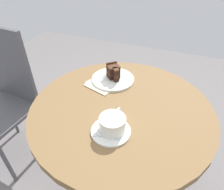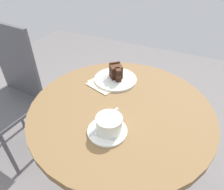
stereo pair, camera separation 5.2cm
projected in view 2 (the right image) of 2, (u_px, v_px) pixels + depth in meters
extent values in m
cube|color=slate|center=(118.00, 186.00, 1.32)|extent=(4.40, 4.40, 0.01)
cylinder|color=brown|center=(121.00, 109.00, 0.91)|extent=(0.82, 0.82, 0.03)
cylinder|color=silver|center=(119.00, 155.00, 1.11)|extent=(0.07, 0.07, 0.64)
cylinder|color=silver|center=(118.00, 185.00, 1.31)|extent=(0.37, 0.37, 0.02)
cylinder|color=silver|center=(107.00, 131.00, 0.77)|extent=(0.16, 0.16, 0.01)
cylinder|color=silver|center=(109.00, 124.00, 0.76)|extent=(0.10, 0.10, 0.06)
cylinder|color=beige|center=(109.00, 118.00, 0.74)|extent=(0.09, 0.09, 0.00)
torus|color=silver|center=(116.00, 114.00, 0.80)|extent=(0.05, 0.01, 0.05)
cube|color=silver|center=(104.00, 137.00, 0.74)|extent=(0.01, 0.09, 0.00)
ellipsoid|color=silver|center=(91.00, 133.00, 0.76)|extent=(0.02, 0.02, 0.00)
cylinder|color=silver|center=(115.00, 79.00, 1.06)|extent=(0.23, 0.23, 0.01)
cube|color=black|center=(116.00, 75.00, 1.06)|extent=(0.08, 0.08, 0.03)
cube|color=black|center=(118.00, 78.00, 1.03)|extent=(0.04, 0.04, 0.03)
cube|color=#422314|center=(116.00, 72.00, 1.05)|extent=(0.08, 0.08, 0.01)
cube|color=#422314|center=(118.00, 75.00, 1.02)|extent=(0.04, 0.04, 0.01)
cube|color=black|center=(116.00, 69.00, 1.04)|extent=(0.08, 0.08, 0.03)
cube|color=black|center=(118.00, 73.00, 1.01)|extent=(0.04, 0.04, 0.03)
cube|color=#422314|center=(116.00, 66.00, 1.03)|extent=(0.08, 0.08, 0.01)
cube|color=#422314|center=(118.00, 70.00, 1.00)|extent=(0.04, 0.04, 0.01)
cube|color=#422314|center=(115.00, 69.00, 1.06)|extent=(0.05, 0.05, 0.08)
cube|color=silver|center=(107.00, 75.00, 1.08)|extent=(0.11, 0.02, 0.00)
cube|color=silver|center=(114.00, 69.00, 1.13)|extent=(0.04, 0.03, 0.00)
cube|color=beige|center=(108.00, 82.00, 1.05)|extent=(0.21, 0.21, 0.00)
cube|color=beige|center=(105.00, 83.00, 1.04)|extent=(0.18, 0.18, 0.00)
cylinder|color=#4C4C51|center=(10.00, 155.00, 1.26)|extent=(0.02, 0.02, 0.41)
cylinder|color=#4C4C51|center=(18.00, 109.00, 1.61)|extent=(0.02, 0.02, 0.41)
cylinder|color=#4C4C51|center=(47.00, 124.00, 1.48)|extent=(0.02, 0.02, 0.41)
cube|color=#4C4C51|center=(5.00, 107.00, 1.31)|extent=(0.41, 0.41, 0.02)
cube|color=#4C4C51|center=(16.00, 62.00, 1.27)|extent=(0.05, 0.36, 0.48)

